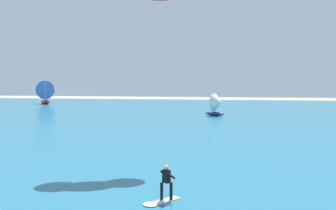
{
  "coord_description": "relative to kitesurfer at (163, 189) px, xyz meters",
  "views": [
    {
      "loc": [
        2.83,
        -4.61,
        5.71
      ],
      "look_at": [
        0.09,
        14.36,
        4.36
      ],
      "focal_mm": 40.97,
      "sensor_mm": 36.0,
      "label": 1
    }
  ],
  "objects": [
    {
      "name": "ocean",
      "position": [
        -0.18,
        37.71,
        -0.65
      ],
      "size": [
        160.0,
        90.0,
        0.1
      ],
      "primitive_type": "cube",
      "color": "#236B89",
      "rests_on": "ground"
    },
    {
      "name": "kitesurfer",
      "position": [
        0.0,
        0.0,
        0.0
      ],
      "size": [
        1.71,
        1.84,
        1.67
      ],
      "color": "white",
      "rests_on": "ocean"
    },
    {
      "name": "sailboat_mid_left",
      "position": [
        1.79,
        40.33,
        1.11
      ],
      "size": [
        3.36,
        3.03,
        3.74
      ],
      "color": "navy",
      "rests_on": "ocean"
    },
    {
      "name": "sailboat_heeled_over",
      "position": [
        -35.7,
        62.07,
        1.98
      ],
      "size": [
        4.4,
        5.02,
        5.65
      ],
      "color": "maroon",
      "rests_on": "ocean"
    }
  ]
}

